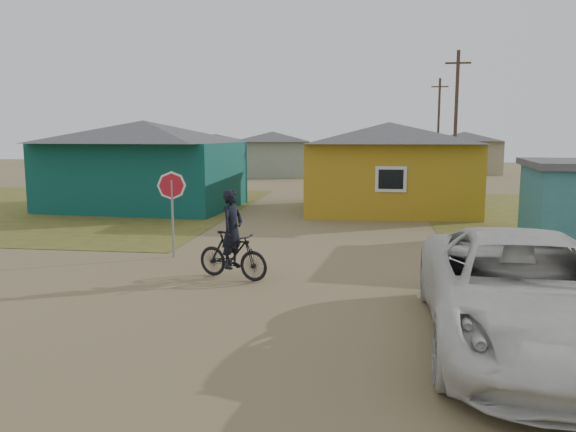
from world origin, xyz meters
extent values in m
plane|color=olive|center=(0.00, 0.00, 0.00)|extent=(120.00, 120.00, 0.00)
cube|color=olive|center=(-14.00, 13.00, 0.01)|extent=(20.00, 18.00, 0.00)
cube|color=#0B403B|center=(-8.50, 13.50, 1.50)|extent=(8.40, 6.54, 3.00)
pyramid|color=#3E3E41|center=(-8.50, 13.50, 3.50)|extent=(8.93, 7.08, 1.00)
cube|color=#B2881B|center=(2.50, 14.00, 1.50)|extent=(7.21, 6.24, 3.00)
pyramid|color=#3E3E41|center=(2.50, 14.00, 3.45)|extent=(7.72, 6.76, 0.90)
cube|color=silver|center=(2.50, 10.97, 1.65)|extent=(1.20, 0.06, 1.00)
cube|color=black|center=(2.50, 10.94, 1.65)|extent=(0.95, 0.04, 0.75)
cube|color=gray|center=(-6.00, 34.00, 1.40)|extent=(6.49, 5.60, 2.80)
pyramid|color=#3E3E41|center=(-6.00, 34.00, 3.20)|extent=(7.04, 6.15, 0.80)
cube|color=gray|center=(10.00, 40.00, 1.40)|extent=(6.41, 5.50, 2.80)
pyramid|color=#3E3E41|center=(10.00, 40.00, 3.20)|extent=(6.95, 6.05, 0.80)
cube|color=gray|center=(-14.00, 46.00, 1.35)|extent=(5.75, 5.28, 2.70)
pyramid|color=#3E3E41|center=(-14.00, 46.00, 3.05)|extent=(6.28, 5.81, 0.70)
cylinder|color=#443328|center=(6.50, 22.00, 4.00)|extent=(0.20, 0.20, 8.00)
cube|color=#443328|center=(6.50, 22.00, 7.30)|extent=(1.40, 0.10, 0.10)
cylinder|color=#443328|center=(7.50, 38.00, 4.00)|extent=(0.20, 0.20, 8.00)
cube|color=#443328|center=(7.50, 38.00, 7.30)|extent=(1.40, 0.10, 0.10)
cylinder|color=gray|center=(-3.69, 3.55, 1.07)|extent=(0.06, 0.06, 2.14)
imported|color=black|center=(-1.52, 1.52, 0.56)|extent=(1.93, 1.12, 1.12)
imported|color=black|center=(-1.52, 1.52, 1.19)|extent=(0.64, 0.78, 1.84)
imported|color=silver|center=(4.06, -2.03, 0.90)|extent=(3.31, 6.60, 1.79)
camera|label=1|loc=(1.54, -11.07, 3.37)|focal=35.00mm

